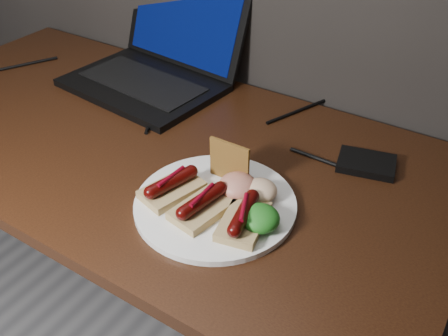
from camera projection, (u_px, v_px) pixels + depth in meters
desk at (144, 168)px, 1.17m from camera, size 1.40×0.70×0.75m
laptop at (158, 62)px, 1.32m from camera, size 0.43×0.39×0.25m
hard_drive at (366, 163)px, 1.02m from camera, size 0.13×0.11×0.02m
desk_cables at (182, 105)px, 1.23m from camera, size 1.02×0.39×0.01m
plate at (215, 204)px, 0.92m from camera, size 0.33×0.33×0.01m
bread_sausage_left at (172, 187)px, 0.93m from camera, size 0.10×0.13×0.04m
bread_sausage_center at (202, 205)px, 0.88m from camera, size 0.09×0.13×0.04m
bread_sausage_right at (244, 218)px, 0.86m from camera, size 0.09×0.13×0.04m
crispbread at (229, 162)px, 0.95m from camera, size 0.08×0.01×0.08m
salad_greens at (260, 218)px, 0.85m from camera, size 0.07×0.07×0.04m
salsa_mound at (238, 186)px, 0.92m from camera, size 0.07×0.07×0.04m
coleslaw_mound at (260, 190)px, 0.92m from camera, size 0.06×0.06×0.04m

